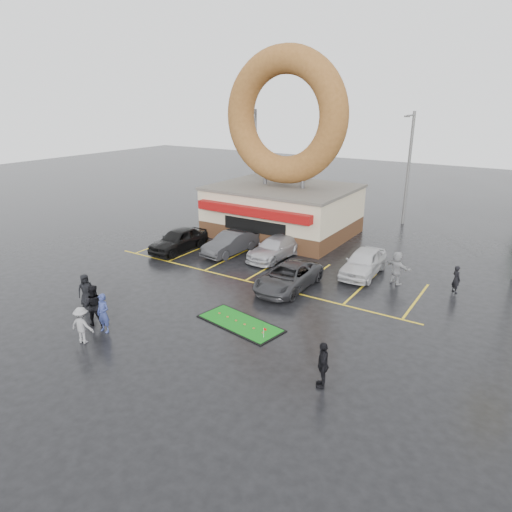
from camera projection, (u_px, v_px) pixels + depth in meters
The scene contains 18 objects.
ground at pixel (208, 302), 23.51m from camera, with size 120.00×120.00×0.00m, color black.
donut_shop at pixel (283, 176), 33.88m from camera, with size 10.20×8.70×13.50m.
streetlight_left at pixel (255, 156), 42.88m from camera, with size 0.40×2.21×9.00m.
streetlight_mid at pixel (408, 166), 36.50m from camera, with size 0.40×2.21×9.00m.
car_black at pixel (179, 240), 31.09m from camera, with size 1.86×4.62×1.57m, color black.
car_dgrey at pixel (230, 243), 30.56m from camera, with size 1.54×4.43×1.46m, color #303033.
car_silver at pixel (275, 248), 29.72m from camera, with size 1.91×4.70×1.36m, color #B0AFB4.
car_grey at pixel (288, 277), 24.94m from camera, with size 2.26×4.89×1.36m, color #313033.
car_white at pixel (363, 262), 26.88m from camera, with size 1.82×4.52×1.54m, color silver.
person_blue at pixel (103, 313), 20.22m from camera, with size 0.66×0.43×1.81m, color navy.
person_blackjkt at pixel (93, 305), 20.87m from camera, with size 0.95×0.74×1.95m, color black.
person_hoodie at pixel (82, 325), 19.34m from camera, with size 1.05×0.61×1.63m, color gray.
person_bystander at pixel (86, 290), 22.87m from camera, with size 0.81×0.53×1.65m, color black.
person_cameraman at pixel (323, 365), 16.34m from camera, with size 1.05×0.44×1.79m, color black.
person_walker_near at pixel (397, 268), 25.54m from camera, with size 1.75×0.56×1.88m, color #97979A.
person_walker_far at pixel (456, 279), 24.40m from camera, with size 0.55×0.36×1.52m, color black.
dumpster at pixel (235, 217), 37.50m from camera, with size 1.80×1.20×1.30m, color #1B4824.
putting_green at pixel (240, 323), 21.18m from camera, with size 4.40×2.47×0.52m.
Camera 1 is at (13.69, -16.68, 9.94)m, focal length 32.00 mm.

